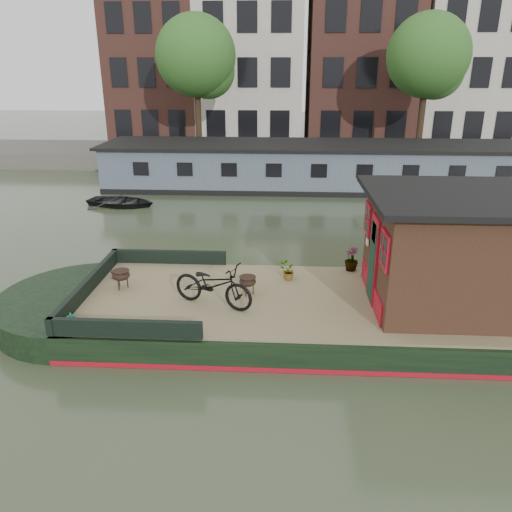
# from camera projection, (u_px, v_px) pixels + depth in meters

# --- Properties ---
(ground) EXTENTS (120.00, 120.00, 0.00)m
(ground) POSITION_uv_depth(u_px,v_px,m) (349.00, 325.00, 11.27)
(ground) COLOR #343C26
(ground) RESTS_ON ground
(houseboat_hull) EXTENTS (14.01, 4.02, 0.60)m
(houseboat_hull) POSITION_uv_depth(u_px,v_px,m) (290.00, 313.00, 11.25)
(houseboat_hull) COLOR black
(houseboat_hull) RESTS_ON ground
(houseboat_deck) EXTENTS (11.80, 3.80, 0.05)m
(houseboat_deck) POSITION_uv_depth(u_px,v_px,m) (351.00, 300.00, 11.05)
(houseboat_deck) COLOR olive
(houseboat_deck) RESTS_ON houseboat_hull
(bow_bulwark) EXTENTS (3.00, 4.00, 0.35)m
(bow_bulwark) POSITION_uv_depth(u_px,v_px,m) (125.00, 286.00, 11.26)
(bow_bulwark) COLOR black
(bow_bulwark) RESTS_ON houseboat_deck
(cabin) EXTENTS (4.00, 3.50, 2.42)m
(cabin) POSITION_uv_depth(u_px,v_px,m) (459.00, 249.00, 10.49)
(cabin) COLOR black
(cabin) RESTS_ON houseboat_deck
(bicycle) EXTENTS (1.96, 1.28, 0.97)m
(bicycle) POSITION_uv_depth(u_px,v_px,m) (213.00, 285.00, 10.59)
(bicycle) COLOR black
(bicycle) RESTS_ON houseboat_deck
(potted_plant_c) EXTENTS (0.49, 0.46, 0.44)m
(potted_plant_c) POSITION_uv_depth(u_px,v_px,m) (288.00, 271.00, 11.98)
(potted_plant_c) COLOR #B17233
(potted_plant_c) RESTS_ON houseboat_deck
(potted_plant_d) EXTENTS (0.46, 0.46, 0.61)m
(potted_plant_d) POSITION_uv_depth(u_px,v_px,m) (351.00, 259.00, 12.52)
(potted_plant_d) COLOR maroon
(potted_plant_d) RESTS_ON houseboat_deck
(potted_plant_e) EXTENTS (0.22, 0.21, 0.34)m
(potted_plant_e) POSITION_uv_depth(u_px,v_px,m) (72.00, 321.00, 9.70)
(potted_plant_e) COLOR brown
(potted_plant_e) RESTS_ON houseboat_deck
(brazier_front) EXTENTS (0.55, 0.55, 0.45)m
(brazier_front) POSITION_uv_depth(u_px,v_px,m) (121.00, 279.00, 11.51)
(brazier_front) COLOR black
(brazier_front) RESTS_ON houseboat_deck
(brazier_rear) EXTENTS (0.50, 0.50, 0.43)m
(brazier_rear) POSITION_uv_depth(u_px,v_px,m) (248.00, 285.00, 11.20)
(brazier_rear) COLOR black
(brazier_rear) RESTS_ON houseboat_deck
(bollard_port) EXTENTS (0.16, 0.16, 0.18)m
(bollard_port) POSITION_uv_depth(u_px,v_px,m) (115.00, 275.00, 12.11)
(bollard_port) COLOR black
(bollard_port) RESTS_ON houseboat_deck
(bollard_stbd) EXTENTS (0.18, 0.18, 0.20)m
(bollard_stbd) POSITION_uv_depth(u_px,v_px,m) (72.00, 325.00, 9.72)
(bollard_stbd) COLOR black
(bollard_stbd) RESTS_ON houseboat_deck
(dinghy) EXTENTS (3.26, 2.60, 0.60)m
(dinghy) POSITION_uv_depth(u_px,v_px,m) (121.00, 199.00, 20.99)
(dinghy) COLOR black
(dinghy) RESTS_ON ground
(far_houseboat) EXTENTS (20.40, 4.40, 2.11)m
(far_houseboat) POSITION_uv_depth(u_px,v_px,m) (316.00, 167.00, 24.01)
(far_houseboat) COLOR #515B6C
(far_houseboat) RESTS_ON ground
(quay) EXTENTS (60.00, 6.00, 0.90)m
(quay) POSITION_uv_depth(u_px,v_px,m) (310.00, 156.00, 30.27)
(quay) COLOR #47443F
(quay) RESTS_ON ground
(townhouse_row) EXTENTS (27.25, 8.00, 16.50)m
(townhouse_row) POSITION_uv_depth(u_px,v_px,m) (312.00, 30.00, 34.18)
(townhouse_row) COLOR brown
(townhouse_row) RESTS_ON ground
(tree_left) EXTENTS (4.40, 4.40, 7.40)m
(tree_left) POSITION_uv_depth(u_px,v_px,m) (199.00, 60.00, 27.36)
(tree_left) COLOR #332316
(tree_left) RESTS_ON quay
(tree_right) EXTENTS (4.40, 4.40, 7.40)m
(tree_right) POSITION_uv_depth(u_px,v_px,m) (430.00, 59.00, 26.68)
(tree_right) COLOR #332316
(tree_right) RESTS_ON quay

